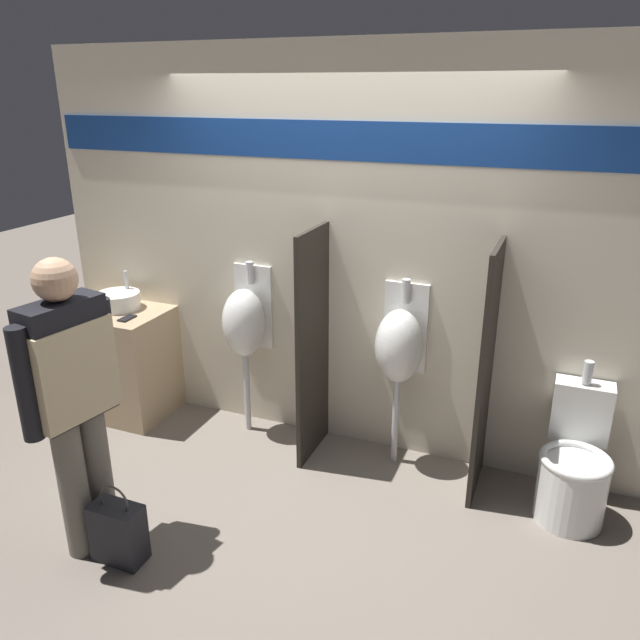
{
  "coord_description": "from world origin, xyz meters",
  "views": [
    {
      "loc": [
        1.38,
        -3.21,
        2.42
      ],
      "look_at": [
        0.0,
        0.17,
        1.05
      ],
      "focal_mm": 35.0,
      "sensor_mm": 36.0,
      "label": 1
    }
  ],
  "objects": [
    {
      "name": "person_in_vest",
      "position": [
        -0.88,
        -1.03,
        0.96
      ],
      "size": [
        0.28,
        0.57,
        1.66
      ],
      "rotation": [
        0.0,
        0.0,
        1.4
      ],
      "color": "#666056",
      "rests_on": "ground_plane"
    },
    {
      "name": "shopping_bag",
      "position": [
        -0.66,
        -1.08,
        0.17
      ],
      "size": [
        0.28,
        0.16,
        0.47
      ],
      "color": "#232328",
      "rests_on": "ground_plane"
    },
    {
      "name": "display_wall",
      "position": [
        0.0,
        0.6,
        1.36
      ],
      "size": [
        4.49,
        0.07,
        2.7
      ],
      "color": "beige",
      "rests_on": "ground_plane"
    },
    {
      "name": "cell_phone",
      "position": [
        -1.51,
        0.18,
        0.85
      ],
      "size": [
        0.07,
        0.14,
        0.01
      ],
      "color": "black",
      "rests_on": "sink_counter"
    },
    {
      "name": "toilet",
      "position": [
        1.58,
        0.26,
        0.3
      ],
      "size": [
        0.41,
        0.57,
        0.92
      ],
      "color": "white",
      "rests_on": "ground_plane"
    },
    {
      "name": "sink_basin",
      "position": [
        -1.72,
        0.35,
        0.9
      ],
      "size": [
        0.32,
        0.32,
        0.26
      ],
      "color": "white",
      "rests_on": "sink_counter"
    },
    {
      "name": "urinal_far",
      "position": [
        0.45,
        0.42,
        0.85
      ],
      "size": [
        0.31,
        0.32,
        1.27
      ],
      "color": "silver",
      "rests_on": "ground_plane"
    },
    {
      "name": "divider_mid",
      "position": [
        1.02,
        0.32,
        0.79
      ],
      "size": [
        0.03,
        0.51,
        1.59
      ],
      "color": "#28231E",
      "rests_on": "ground_plane"
    },
    {
      "name": "divider_near_counter",
      "position": [
        -0.11,
        0.32,
        0.79
      ],
      "size": [
        0.03,
        0.51,
        1.59
      ],
      "color": "#28231E",
      "rests_on": "ground_plane"
    },
    {
      "name": "sink_counter",
      "position": [
        -1.77,
        0.29,
        0.42
      ],
      "size": [
        0.85,
        0.56,
        0.84
      ],
      "color": "tan",
      "rests_on": "ground_plane"
    },
    {
      "name": "ground_plane",
      "position": [
        0.0,
        0.0,
        0.0
      ],
      "size": [
        16.0,
        16.0,
        0.0
      ],
      "primitive_type": "plane",
      "color": "#70665B"
    },
    {
      "name": "urinal_near_counter",
      "position": [
        -0.68,
        0.42,
        0.85
      ],
      "size": [
        0.31,
        0.32,
        1.27
      ],
      "color": "silver",
      "rests_on": "ground_plane"
    }
  ]
}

